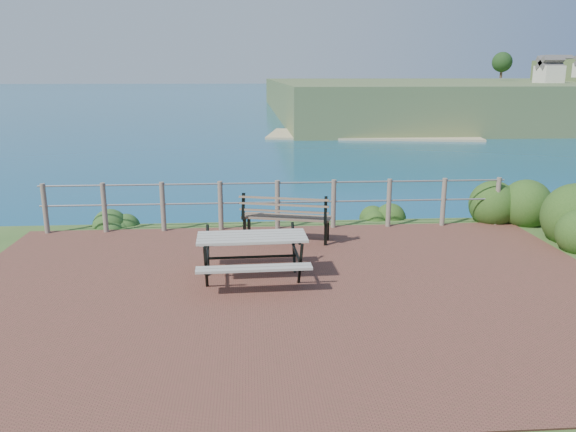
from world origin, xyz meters
name	(u,v)px	position (x,y,z in m)	size (l,w,h in m)	color
ground	(290,291)	(0.00, 0.00, 0.00)	(10.00, 7.00, 0.12)	brown
ocean	(248,81)	(0.00, 200.00, 0.00)	(1200.00, 1200.00, 0.00)	#136272
safety_railing	(277,202)	(0.00, 3.35, 0.57)	(9.40, 0.10, 1.00)	#6B5B4C
picnic_table	(252,253)	(-0.54, 0.47, 0.45)	(1.68, 1.44, 0.70)	gray
park_bench	(286,210)	(0.12, 2.49, 0.62)	(1.72, 0.83, 0.94)	brown
shrub_right_edge	(507,221)	(4.99, 3.63, 0.00)	(1.08, 1.08, 1.55)	#1F4114
shrub_lip_west	(116,226)	(-3.37, 3.84, 0.00)	(0.75, 0.75, 0.48)	#2B521F
shrub_lip_east	(383,217)	(2.41, 4.21, 0.00)	(0.75, 0.75, 0.49)	#1F4114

